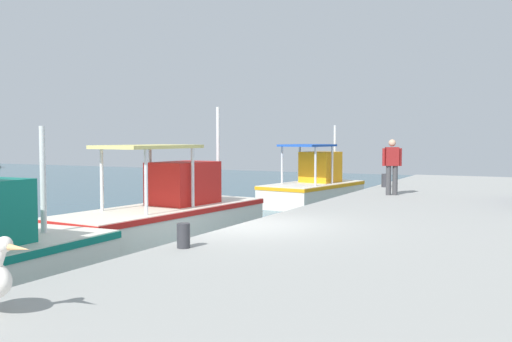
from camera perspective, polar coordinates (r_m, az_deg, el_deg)
quay_pier at (r=10.82m, az=22.42°, el=-8.62°), size 36.00×10.00×0.80m
fishing_boat_third at (r=14.77m, az=-8.59°, el=-4.21°), size 6.27×2.56×3.41m
fishing_boat_fourth at (r=22.71m, az=5.60°, el=-1.57°), size 4.99×2.79×3.06m
fisherman_standing at (r=18.65m, az=12.95°, el=0.62°), size 0.38×0.55×1.72m
mooring_bollard_second at (r=9.65m, az=-7.00°, el=-6.20°), size 0.21×0.21×0.40m
mooring_bollard_third at (r=21.61m, az=12.34°, el=-0.89°), size 0.27×0.27×0.48m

